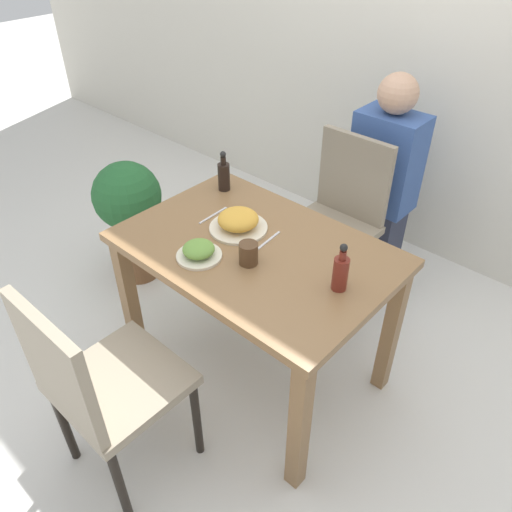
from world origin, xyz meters
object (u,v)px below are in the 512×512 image
(chair_far, at_px, (338,215))
(potted_plant_left, at_px, (129,209))
(drink_cup, at_px, (248,253))
(food_plate, at_px, (238,221))
(side_plate, at_px, (199,251))
(person_figure, at_px, (383,183))
(condiment_bottle, at_px, (224,175))
(sauce_bottle, at_px, (341,272))
(chair_near, at_px, (98,383))

(chair_far, height_order, potted_plant_left, chair_far)
(chair_far, relative_size, drink_cup, 10.36)
(chair_far, bearing_deg, potted_plant_left, -146.60)
(food_plate, height_order, potted_plant_left, food_plate)
(side_plate, distance_m, person_figure, 1.26)
(condiment_bottle, relative_size, potted_plant_left, 0.27)
(sauce_bottle, distance_m, potted_plant_left, 1.44)
(chair_near, bearing_deg, condiment_bottle, -69.89)
(sauce_bottle, bearing_deg, side_plate, -157.51)
(side_plate, xyz_separation_m, condiment_bottle, (-0.30, 0.44, 0.05))
(drink_cup, bearing_deg, side_plate, -148.57)
(person_figure, bearing_deg, potted_plant_left, -135.89)
(drink_cup, height_order, potted_plant_left, drink_cup)
(side_plate, distance_m, sauce_bottle, 0.55)
(chair_far, bearing_deg, chair_near, -89.74)
(drink_cup, distance_m, potted_plant_left, 1.12)
(chair_near, xyz_separation_m, person_figure, (0.04, 1.78, 0.06))
(drink_cup, bearing_deg, potted_plant_left, 170.60)
(chair_near, xyz_separation_m, potted_plant_left, (-0.95, 0.82, -0.07))
(drink_cup, distance_m, sauce_bottle, 0.36)
(side_plate, xyz_separation_m, sauce_bottle, (0.50, 0.21, 0.05))
(sauce_bottle, xyz_separation_m, potted_plant_left, (-1.40, 0.07, -0.35))
(drink_cup, distance_m, person_figure, 1.16)
(chair_far, xyz_separation_m, food_plate, (-0.07, -0.66, 0.25))
(sauce_bottle, bearing_deg, drink_cup, -162.39)
(side_plate, bearing_deg, potted_plant_left, 162.78)
(side_plate, distance_m, drink_cup, 0.20)
(side_plate, xyz_separation_m, drink_cup, (0.17, 0.10, 0.02))
(chair_near, relative_size, sauce_bottle, 4.72)
(chair_near, relative_size, food_plate, 3.75)
(food_plate, height_order, condiment_bottle, condiment_bottle)
(food_plate, bearing_deg, sauce_bottle, -3.55)
(food_plate, bearing_deg, chair_far, 83.73)
(food_plate, relative_size, potted_plant_left, 0.34)
(person_figure, bearing_deg, food_plate, -96.91)
(sauce_bottle, relative_size, condiment_bottle, 1.00)
(potted_plant_left, bearing_deg, chair_far, 33.40)
(chair_far, xyz_separation_m, person_figure, (0.05, 0.34, 0.06))
(side_plate, height_order, drink_cup, drink_cup)
(sauce_bottle, height_order, potted_plant_left, sauce_bottle)
(drink_cup, relative_size, sauce_bottle, 0.46)
(drink_cup, height_order, person_figure, person_figure)
(chair_near, distance_m, food_plate, 0.82)
(food_plate, bearing_deg, potted_plant_left, 177.68)
(chair_near, bearing_deg, person_figure, -91.36)
(chair_far, distance_m, condiment_bottle, 0.65)
(side_plate, bearing_deg, chair_near, -83.92)
(chair_far, relative_size, potted_plant_left, 1.27)
(condiment_bottle, bearing_deg, person_figure, 63.39)
(sauce_bottle, bearing_deg, chair_near, -120.81)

